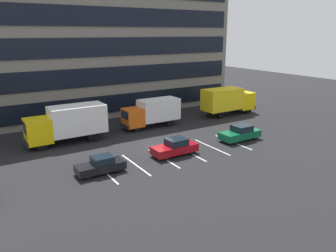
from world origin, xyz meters
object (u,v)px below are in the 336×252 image
at_px(box_truck_yellow_all, 228,100).
at_px(sedan_maroon, 175,147).
at_px(box_truck_yellow, 68,122).
at_px(sedan_black, 101,165).
at_px(sedan_forest, 240,133).
at_px(box_truck_orange, 152,112).

bearing_deg(box_truck_yellow_all, sedan_maroon, -148.30).
height_order(box_truck_yellow, box_truck_yellow_all, box_truck_yellow).
relative_size(sedan_black, sedan_forest, 0.87).
bearing_deg(box_truck_orange, sedan_forest, -60.35).
height_order(box_truck_yellow_all, sedan_maroon, box_truck_yellow_all).
bearing_deg(sedan_forest, box_truck_yellow, 150.15).
bearing_deg(box_truck_yellow, sedan_black, -90.09).
relative_size(box_truck_yellow, sedan_maroon, 1.89).
relative_size(sedan_forest, sedan_maroon, 1.04).
xyz_separation_m(box_truck_orange, box_truck_yellow_all, (11.73, -0.26, 0.23)).
bearing_deg(sedan_maroon, sedan_black, -178.22).
bearing_deg(sedan_forest, box_truck_yellow_all, 54.77).
height_order(box_truck_orange, box_truck_yellow_all, box_truck_yellow_all).
height_order(box_truck_yellow_all, sedan_forest, box_truck_yellow_all).
relative_size(box_truck_orange, sedan_black, 1.81).
bearing_deg(sedan_maroon, sedan_forest, -0.44).
xyz_separation_m(box_truck_yellow, sedan_forest, (15.45, -8.87, -1.36)).
relative_size(box_truck_yellow, sedan_forest, 1.81).
height_order(sedan_black, sedan_forest, sedan_forest).
relative_size(box_truck_orange, sedan_forest, 1.58).
height_order(box_truck_orange, sedan_forest, box_truck_orange).
distance_m(box_truck_orange, box_truck_yellow_all, 11.73).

